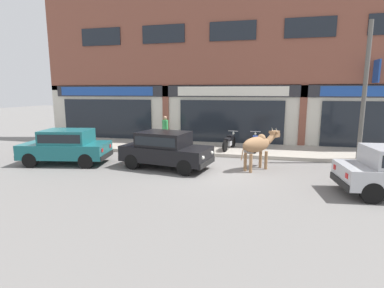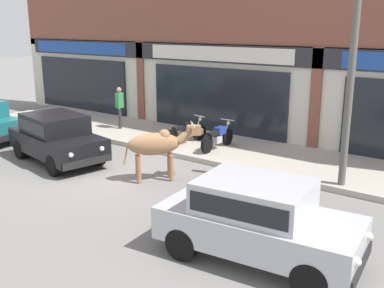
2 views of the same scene
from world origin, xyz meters
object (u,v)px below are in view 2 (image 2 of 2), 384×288
motorcycle_0 (186,132)px  pedestrian (119,103)px  car_1 (56,136)px  car_2 (257,216)px  motorcycle_1 (218,137)px  utility_pole (351,71)px  cow (158,144)px

motorcycle_0 → pedestrian: bearing=175.4°
car_1 → motorcycle_0: (2.15, 3.64, -0.27)m
car_2 → motorcycle_1: bearing=129.6°
car_1 → motorcycle_1: bearing=47.0°
car_2 → motorcycle_1: car_2 is taller
motorcycle_1 → car_2: bearing=-50.4°
car_2 → motorcycle_0: (-5.61, 5.20, -0.27)m
car_2 → pedestrian: 10.60m
motorcycle_0 → utility_pole: utility_pole is taller
utility_pole → motorcycle_1: bearing=168.1°
cow → car_2: size_ratio=0.47×
pedestrian → motorcycle_0: bearing=-4.6°
motorcycle_1 → utility_pole: size_ratio=0.32×
motorcycle_1 → motorcycle_0: bearing=-178.3°
car_2 → motorcycle_0: size_ratio=2.08×
car_1 → motorcycle_1: 5.03m
motorcycle_1 → pedestrian: size_ratio=1.13×
cow → utility_pole: utility_pole is taller
cow → car_1: (-3.61, -0.55, -0.19)m
cow → car_2: cow is taller
motorcycle_1 → car_1: bearing=-133.0°
car_1 → motorcycle_0: bearing=59.4°
utility_pole → pedestrian: bearing=172.7°
car_2 → pedestrian: size_ratio=2.33×
cow → utility_pole: 5.16m
cow → car_1: bearing=-171.4°
car_1 → motorcycle_1: car_1 is taller
motorcycle_0 → pedestrian: 3.51m
motorcycle_0 → motorcycle_1: 1.28m
motorcycle_0 → pedestrian: size_ratio=1.12×
motorcycle_0 → motorcycle_1: (1.28, 0.04, 0.00)m
pedestrian → car_1: bearing=-71.7°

